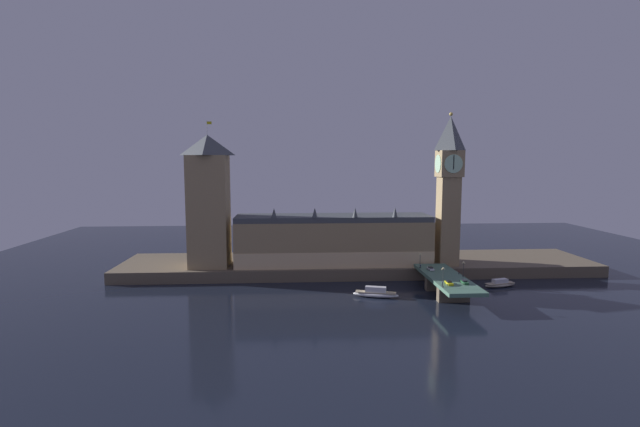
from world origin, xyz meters
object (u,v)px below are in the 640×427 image
at_px(car_northbound_trail, 449,283).
at_px(boat_upstream, 376,293).
at_px(clock_tower, 449,185).
at_px(car_southbound_lead, 464,282).
at_px(victoria_tower, 209,201).
at_px(pedestrian_near_rail, 442,283).
at_px(pedestrian_mid_walk, 459,272).
at_px(street_lamp_near, 443,275).
at_px(street_lamp_far, 420,259).
at_px(street_lamp_mid, 463,267).
at_px(pedestrian_far_rail, 421,266).
at_px(boat_downstream, 500,284).
at_px(car_northbound_lead, 431,269).

distance_m(car_northbound_trail, boat_upstream, 27.71).
bearing_deg(clock_tower, car_southbound_lead, -100.05).
height_order(clock_tower, victoria_tower, clock_tower).
distance_m(clock_tower, car_northbound_trail, 55.18).
distance_m(pedestrian_near_rail, pedestrian_mid_walk, 20.45).
bearing_deg(pedestrian_near_rail, street_lamp_near, -102.78).
height_order(car_northbound_trail, street_lamp_near, street_lamp_near).
distance_m(pedestrian_mid_walk, street_lamp_far, 17.05).
bearing_deg(street_lamp_far, street_lamp_mid, -48.78).
bearing_deg(street_lamp_far, car_southbound_lead, -69.24).
distance_m(victoria_tower, pedestrian_far_rail, 96.03).
relative_size(pedestrian_far_rail, street_lamp_mid, 0.27).
bearing_deg(boat_downstream, pedestrian_near_rail, -143.60).
bearing_deg(car_northbound_lead, street_lamp_far, 133.58).
height_order(pedestrian_near_rail, street_lamp_near, street_lamp_near).
xyz_separation_m(car_northbound_lead, pedestrian_near_rail, (-3.02, -24.08, 0.36)).
bearing_deg(street_lamp_mid, car_southbound_lead, -108.43).
xyz_separation_m(pedestrian_mid_walk, pedestrian_far_rail, (-12.10, 11.50, -0.14)).
relative_size(street_lamp_near, boat_upstream, 0.40).
distance_m(street_lamp_near, street_lamp_mid, 19.59).
relative_size(car_northbound_lead, street_lamp_mid, 0.80).
distance_m(car_northbound_trail, car_southbound_lead, 6.13).
bearing_deg(victoria_tower, car_southbound_lead, -24.47).
relative_size(clock_tower, car_northbound_lead, 14.42).
bearing_deg(boat_upstream, victoria_tower, 152.52).
bearing_deg(pedestrian_far_rail, victoria_tower, 167.57).
xyz_separation_m(pedestrian_mid_walk, street_lamp_near, (-12.50, -18.26, 3.52)).
relative_size(clock_tower, street_lamp_near, 9.47).
distance_m(car_northbound_lead, car_southbound_lead, 22.23).
height_order(pedestrian_mid_walk, pedestrian_far_rail, pedestrian_mid_walk).
xyz_separation_m(pedestrian_near_rail, pedestrian_mid_walk, (12.10, 16.49, -0.03)).
xyz_separation_m(car_northbound_trail, pedestrian_mid_walk, (9.07, 14.82, 0.33)).
height_order(clock_tower, boat_upstream, clock_tower).
distance_m(victoria_tower, boat_downstream, 129.30).
bearing_deg(boat_downstream, car_northbound_trail, -142.91).
bearing_deg(street_lamp_near, pedestrian_mid_walk, 55.61).
relative_size(car_southbound_lead, pedestrian_mid_walk, 2.62).
distance_m(car_northbound_trail, street_lamp_mid, 15.05).
xyz_separation_m(street_lamp_far, boat_upstream, (-21.34, -15.42, -9.97)).
bearing_deg(pedestrian_mid_walk, street_lamp_mid, -83.54).
height_order(car_northbound_lead, boat_upstream, car_northbound_lead).
bearing_deg(pedestrian_near_rail, street_lamp_far, 90.83).
height_order(clock_tower, car_southbound_lead, clock_tower).
bearing_deg(boat_downstream, car_northbound_lead, 179.62).
bearing_deg(clock_tower, pedestrian_far_rail, -136.02).
distance_m(car_northbound_lead, pedestrian_far_rail, 4.95).
height_order(victoria_tower, car_northbound_lead, victoria_tower).
bearing_deg(street_lamp_mid, victoria_tower, 161.22).
distance_m(car_southbound_lead, pedestrian_far_rail, 26.89).
bearing_deg(boat_downstream, street_lamp_near, -141.98).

